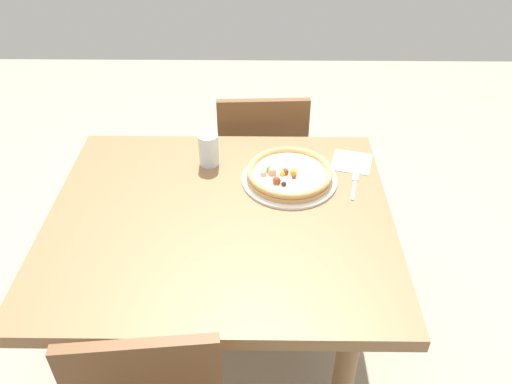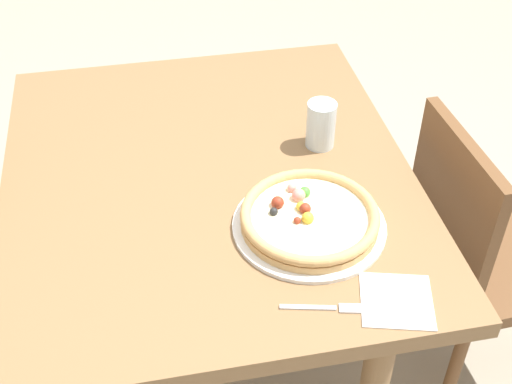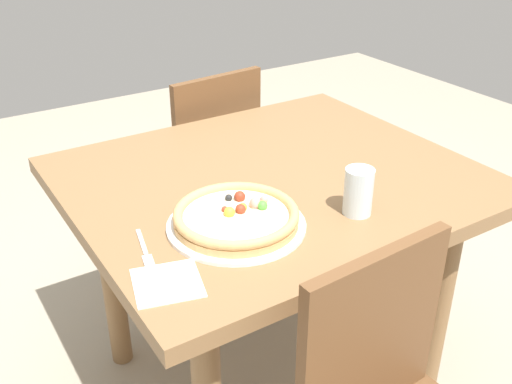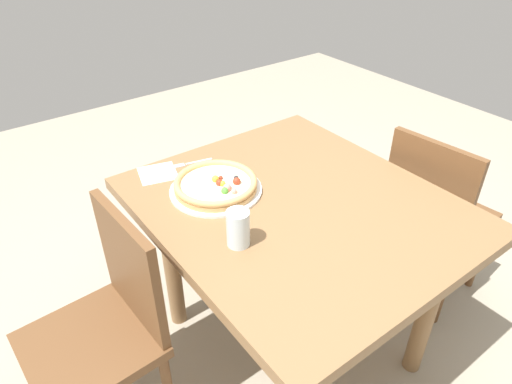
{
  "view_description": "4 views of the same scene",
  "coord_description": "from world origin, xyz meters",
  "px_view_note": "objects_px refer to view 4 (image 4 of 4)",
  "views": [
    {
      "loc": [
        0.13,
        -1.28,
        1.83
      ],
      "look_at": [
        0.12,
        0.1,
        0.77
      ],
      "focal_mm": 36.11,
      "sensor_mm": 36.0,
      "label": 1
    },
    {
      "loc": [
        1.27,
        -0.13,
        1.78
      ],
      "look_at": [
        0.12,
        0.1,
        0.77
      ],
      "focal_mm": 47.7,
      "sensor_mm": 36.0,
      "label": 2
    },
    {
      "loc": [
        0.85,
        1.26,
        1.51
      ],
      "look_at": [
        0.12,
        0.1,
        0.77
      ],
      "focal_mm": 41.86,
      "sensor_mm": 36.0,
      "label": 3
    },
    {
      "loc": [
        -0.97,
        0.9,
        1.68
      ],
      "look_at": [
        0.12,
        0.1,
        0.77
      ],
      "focal_mm": 32.06,
      "sensor_mm": 36.0,
      "label": 4
    }
  ],
  "objects_px": {
    "chair_near": "(434,213)",
    "dining_table": "(296,226)",
    "chair_far": "(106,326)",
    "pizza": "(216,184)",
    "napkin": "(158,173)",
    "plate": "(216,190)",
    "drinking_glass": "(238,228)",
    "fork": "(189,164)"
  },
  "relations": [
    {
      "from": "pizza",
      "to": "chair_near",
      "type": "bearing_deg",
      "value": -112.37
    },
    {
      "from": "drinking_glass",
      "to": "plate",
      "type": "bearing_deg",
      "value": -19.39
    },
    {
      "from": "chair_far",
      "to": "plate",
      "type": "distance_m",
      "value": 0.59
    },
    {
      "from": "chair_near",
      "to": "dining_table",
      "type": "bearing_deg",
      "value": -106.59
    },
    {
      "from": "plate",
      "to": "pizza",
      "type": "distance_m",
      "value": 0.03
    },
    {
      "from": "pizza",
      "to": "fork",
      "type": "distance_m",
      "value": 0.23
    },
    {
      "from": "plate",
      "to": "drinking_glass",
      "type": "height_order",
      "value": "drinking_glass"
    },
    {
      "from": "pizza",
      "to": "plate",
      "type": "bearing_deg",
      "value": 28.16
    },
    {
      "from": "fork",
      "to": "napkin",
      "type": "distance_m",
      "value": 0.13
    },
    {
      "from": "drinking_glass",
      "to": "napkin",
      "type": "bearing_deg",
      "value": 1.45
    },
    {
      "from": "dining_table",
      "to": "drinking_glass",
      "type": "xyz_separation_m",
      "value": [
        -0.06,
        0.29,
        0.17
      ]
    },
    {
      "from": "chair_near",
      "to": "plate",
      "type": "height_order",
      "value": "chair_near"
    },
    {
      "from": "napkin",
      "to": "dining_table",
      "type": "bearing_deg",
      "value": -146.85
    },
    {
      "from": "dining_table",
      "to": "chair_far",
      "type": "height_order",
      "value": "chair_far"
    },
    {
      "from": "pizza",
      "to": "napkin",
      "type": "bearing_deg",
      "value": 26.11
    },
    {
      "from": "drinking_glass",
      "to": "chair_far",
      "type": "bearing_deg",
      "value": 64.61
    },
    {
      "from": "chair_far",
      "to": "napkin",
      "type": "relative_size",
      "value": 6.18
    },
    {
      "from": "dining_table",
      "to": "chair_far",
      "type": "xyz_separation_m",
      "value": [
        0.14,
        0.7,
        -0.17
      ]
    },
    {
      "from": "plate",
      "to": "fork",
      "type": "xyz_separation_m",
      "value": [
        0.23,
        -0.02,
        -0.0
      ]
    },
    {
      "from": "chair_near",
      "to": "drinking_glass",
      "type": "bearing_deg",
      "value": -100.15
    },
    {
      "from": "chair_far",
      "to": "napkin",
      "type": "xyz_separation_m",
      "value": [
        0.33,
        -0.39,
        0.28
      ]
    },
    {
      "from": "chair_near",
      "to": "pizza",
      "type": "height_order",
      "value": "chair_near"
    },
    {
      "from": "plate",
      "to": "drinking_glass",
      "type": "relative_size",
      "value": 2.78
    },
    {
      "from": "drinking_glass",
      "to": "napkin",
      "type": "relative_size",
      "value": 0.87
    },
    {
      "from": "pizza",
      "to": "dining_table",
      "type": "bearing_deg",
      "value": -140.66
    },
    {
      "from": "chair_far",
      "to": "pizza",
      "type": "relative_size",
      "value": 2.85
    },
    {
      "from": "chair_far",
      "to": "napkin",
      "type": "bearing_deg",
      "value": -52.5
    },
    {
      "from": "chair_near",
      "to": "pizza",
      "type": "relative_size",
      "value": 2.85
    },
    {
      "from": "chair_near",
      "to": "drinking_glass",
      "type": "distance_m",
      "value": 1.05
    },
    {
      "from": "chair_near",
      "to": "fork",
      "type": "height_order",
      "value": "chair_near"
    },
    {
      "from": "napkin",
      "to": "plate",
      "type": "bearing_deg",
      "value": -153.9
    },
    {
      "from": "fork",
      "to": "napkin",
      "type": "bearing_deg",
      "value": 9.78
    },
    {
      "from": "plate",
      "to": "fork",
      "type": "relative_size",
      "value": 2.05
    },
    {
      "from": "plate",
      "to": "pizza",
      "type": "relative_size",
      "value": 1.11
    },
    {
      "from": "dining_table",
      "to": "plate",
      "type": "xyz_separation_m",
      "value": [
        0.23,
        0.19,
        0.11
      ]
    },
    {
      "from": "chair_near",
      "to": "pizza",
      "type": "distance_m",
      "value": 1.01
    },
    {
      "from": "dining_table",
      "to": "pizza",
      "type": "xyz_separation_m",
      "value": [
        0.23,
        0.19,
        0.14
      ]
    },
    {
      "from": "chair_far",
      "to": "napkin",
      "type": "height_order",
      "value": "chair_far"
    },
    {
      "from": "drinking_glass",
      "to": "pizza",
      "type": "bearing_deg",
      "value": -19.58
    },
    {
      "from": "chair_near",
      "to": "pizza",
      "type": "xyz_separation_m",
      "value": [
        0.37,
        0.89,
        0.31
      ]
    },
    {
      "from": "chair_far",
      "to": "drinking_glass",
      "type": "bearing_deg",
      "value": -118.29
    },
    {
      "from": "chair_near",
      "to": "fork",
      "type": "bearing_deg",
      "value": -130.07
    }
  ]
}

